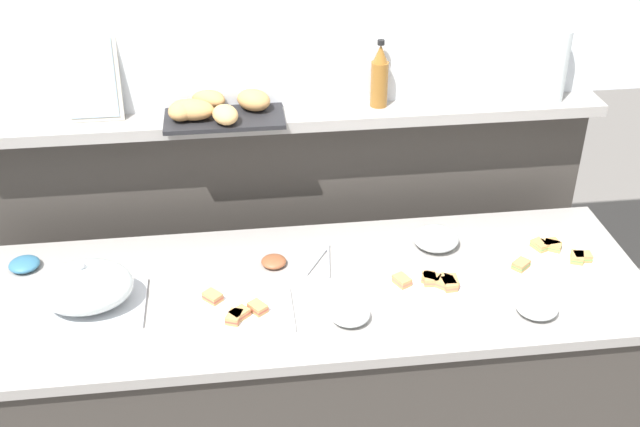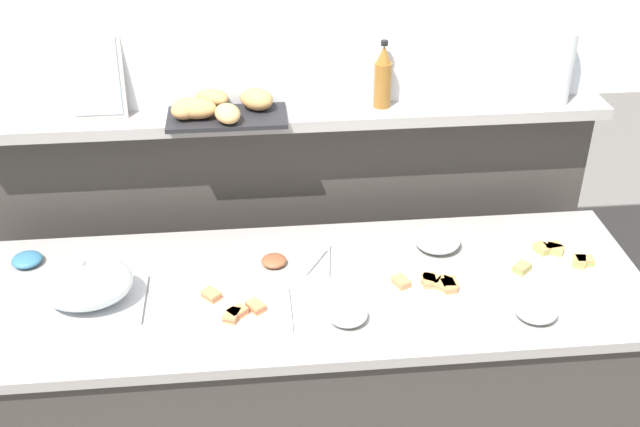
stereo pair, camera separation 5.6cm
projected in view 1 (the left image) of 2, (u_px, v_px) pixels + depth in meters
ground_plane at (292, 370)px, 3.44m from camera, size 12.00×12.00×0.00m
buffet_counter at (306, 391)px, 2.70m from camera, size 2.21×0.72×0.91m
back_ledge_unit at (290, 251)px, 3.03m from camera, size 2.23×0.22×1.31m
sandwich_platter_side at (549, 254)px, 2.59m from camera, size 0.29×0.21×0.04m
sandwich_platter_front at (236, 312)px, 2.33m from camera, size 0.34×0.21×0.04m
sandwich_platter_rear at (426, 291)px, 2.42m from camera, size 0.29×0.22×0.04m
serving_cloche at (86, 289)px, 2.33m from camera, size 0.34×0.24×0.17m
glass_bowl_large at (537, 307)px, 2.33m from camera, size 0.13×0.13×0.05m
glass_bowl_medium at (350, 314)px, 2.31m from camera, size 0.12×0.12×0.05m
glass_bowl_small at (436, 239)px, 2.64m from camera, size 0.16×0.16×0.06m
condiment_bowl_red at (274, 261)px, 2.55m from camera, size 0.08×0.08×0.03m
condiment_bowl_dark at (24, 264)px, 2.53m from camera, size 0.10×0.10×0.03m
serving_tongs at (323, 260)px, 2.58m from camera, size 0.10×0.19×0.01m
napkin_stack at (589, 298)px, 2.39m from camera, size 0.20×0.20×0.03m
vinegar_bottle_amber at (380, 77)px, 2.64m from camera, size 0.06×0.06×0.24m
bread_basket at (216, 108)px, 2.59m from camera, size 0.40×0.30×0.08m
framed_picture at (91, 78)px, 2.53m from camera, size 0.19×0.07×0.29m
water_carafe at (555, 65)px, 2.67m from camera, size 0.09×0.09×0.25m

